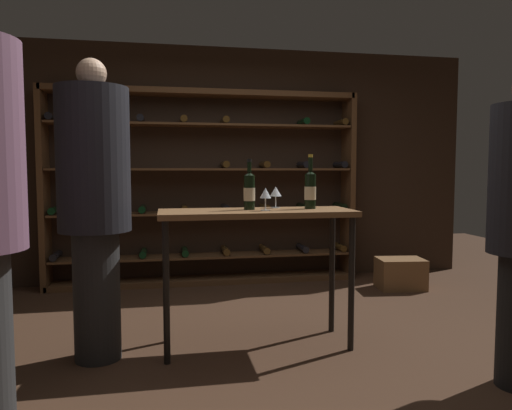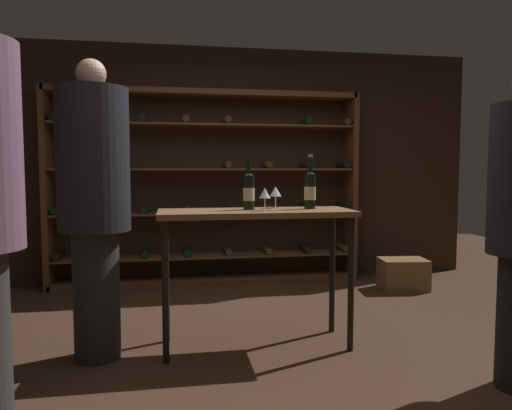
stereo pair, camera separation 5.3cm
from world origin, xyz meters
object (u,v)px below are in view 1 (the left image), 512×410
tasting_table (257,227)px  wine_glass_stemmed_left (265,194)px  wine_crate (400,274)px  wine_bottle_black_capsule (249,191)px  wine_bottle_red_label (310,189)px  person_guest_blue_shirt (94,195)px  wine_glass_stemmed_right (276,192)px  wine_rack (207,190)px

tasting_table → wine_glass_stemmed_left: (0.05, -0.06, 0.24)m
wine_crate → wine_glass_stemmed_left: (-1.77, -1.41, 0.94)m
wine_bottle_black_capsule → wine_glass_stemmed_left: bearing=-46.7°
wine_crate → wine_bottle_red_label: (-1.41, -1.30, 0.97)m
wine_bottle_red_label → wine_bottle_black_capsule: (-0.45, 0.00, -0.01)m
person_guest_blue_shirt → wine_glass_stemmed_right: person_guest_blue_shirt is taller
tasting_table → wine_crate: bearing=36.5°
person_guest_blue_shirt → wine_bottle_red_label: 1.50m
wine_rack → wine_crate: size_ratio=7.13×
wine_bottle_red_label → wine_glass_stemmed_left: (-0.36, -0.10, -0.03)m
wine_crate → wine_glass_stemmed_left: size_ratio=3.00×
wine_bottle_black_capsule → wine_glass_stemmed_left: size_ratio=2.26×
wine_crate → wine_bottle_red_label: 2.15m
wine_glass_stemmed_right → wine_bottle_black_capsule: bearing=-153.1°
wine_glass_stemmed_right → wine_glass_stemmed_left: bearing=-119.8°
tasting_table → wine_glass_stemmed_left: wine_glass_stemmed_left is taller
person_guest_blue_shirt → wine_bottle_black_capsule: bearing=-110.0°
tasting_table → person_guest_blue_shirt: person_guest_blue_shirt is taller
tasting_table → wine_glass_stemmed_right: wine_glass_stemmed_right is taller
person_guest_blue_shirt → wine_glass_stemmed_right: 1.28m
wine_bottle_red_label → wine_glass_stemmed_left: 0.37m
tasting_table → wine_crate: (1.82, 1.35, -0.70)m
wine_rack → wine_glass_stemmed_right: bearing=-78.8°
wine_crate → wine_glass_stemmed_right: wine_glass_stemmed_right is taller
wine_glass_stemmed_left → wine_glass_stemmed_right: bearing=60.2°
wine_rack → wine_glass_stemmed_left: wine_rack is taller
wine_rack → wine_bottle_red_label: (0.60, -1.95, 0.08)m
person_guest_blue_shirt → wine_crate: size_ratio=4.15×
wine_glass_stemmed_right → wine_glass_stemmed_left: 0.25m
wine_bottle_red_label → wine_glass_stemmed_right: (-0.23, 0.11, -0.03)m
wine_crate → wine_glass_stemmed_right: size_ratio=3.00×
wine_bottle_red_label → wine_bottle_black_capsule: size_ratio=1.10×
wine_rack → tasting_table: 2.01m
wine_bottle_black_capsule → wine_bottle_red_label: bearing=-0.1°
wine_bottle_red_label → wine_glass_stemmed_left: wine_bottle_red_label is taller
person_guest_blue_shirt → wine_glass_stemmed_left: bearing=-115.5°
tasting_table → wine_crate: 2.37m
tasting_table → wine_rack: bearing=95.5°
wine_rack → wine_bottle_red_label: bearing=-72.9°
wine_rack → wine_crate: 2.29m
wine_rack → wine_glass_stemmed_right: size_ratio=21.42×
person_guest_blue_shirt → wine_glass_stemmed_right: bearing=-105.8°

